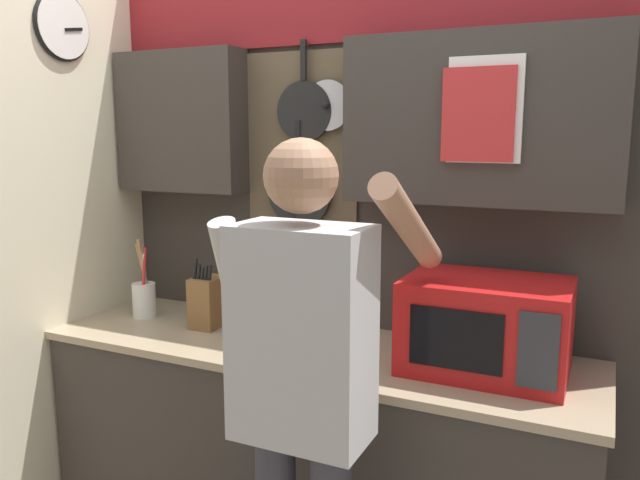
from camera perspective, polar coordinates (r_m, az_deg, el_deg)
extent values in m
cube|color=#38332D|center=(2.58, -0.82, -19.20)|extent=(2.07, 0.60, 0.85)
cube|color=tan|center=(2.40, -0.85, -9.93)|extent=(2.10, 0.63, 0.03)
cube|color=#38332D|center=(2.58, 2.24, 0.53)|extent=(2.67, 0.04, 2.52)
cube|color=#38332D|center=(2.84, -12.52, 10.47)|extent=(0.60, 0.16, 0.60)
cube|color=#38332D|center=(2.29, 14.28, 10.64)|extent=(0.97, 0.16, 0.60)
cube|color=brown|center=(2.61, -1.69, 5.07)|extent=(0.50, 0.01, 1.08)
cylinder|color=black|center=(2.57, -1.44, 11.67)|extent=(0.24, 0.02, 0.24)
cube|color=black|center=(2.58, -1.52, 16.13)|extent=(0.02, 0.02, 0.16)
cylinder|color=black|center=(2.59, -1.92, 4.36)|extent=(0.29, 0.02, 0.29)
cube|color=black|center=(2.57, -2.01, 9.19)|extent=(0.02, 0.02, 0.15)
cylinder|color=black|center=(2.65, -2.43, -2.58)|extent=(0.23, 0.02, 0.23)
cube|color=black|center=(2.61, -2.52, 1.66)|extent=(0.02, 0.02, 0.17)
cylinder|color=#2D2D33|center=(2.66, -1.80, -4.57)|extent=(0.23, 0.02, 0.23)
cube|color=black|center=(2.61, -1.88, -0.49)|extent=(0.02, 0.02, 0.16)
cylinder|color=silver|center=(2.52, 0.70, 12.21)|extent=(0.20, 0.01, 0.20)
sphere|color=black|center=(2.51, 0.53, 12.22)|extent=(0.03, 0.03, 0.03)
cylinder|color=silver|center=(2.70, -4.95, -0.70)|extent=(0.01, 0.01, 0.17)
ellipsoid|color=silver|center=(2.72, -4.92, -2.83)|extent=(0.06, 0.01, 0.05)
cylinder|color=silver|center=(2.67, -3.45, -1.32)|extent=(0.01, 0.01, 0.22)
ellipsoid|color=silver|center=(2.69, -3.42, -3.81)|extent=(0.04, 0.01, 0.03)
cylinder|color=red|center=(2.63, -1.92, -1.35)|extent=(0.01, 0.01, 0.20)
ellipsoid|color=red|center=(2.65, -1.90, -3.79)|extent=(0.04, 0.01, 0.04)
cylinder|color=silver|center=(2.60, -0.34, -1.81)|extent=(0.01, 0.01, 0.23)
ellipsoid|color=silver|center=(2.62, -0.33, -4.62)|extent=(0.05, 0.01, 0.04)
cylinder|color=silver|center=(2.56, 1.29, -1.72)|extent=(0.01, 0.01, 0.21)
ellipsoid|color=silver|center=(2.59, 1.28, -4.31)|extent=(0.05, 0.01, 0.04)
cube|color=white|center=(2.20, 14.82, 11.43)|extent=(0.25, 0.02, 0.35)
cube|color=red|center=(2.19, 14.25, 11.05)|extent=(0.24, 0.02, 0.31)
cube|color=beige|center=(2.66, -26.14, -0.20)|extent=(0.04, 1.60, 2.52)
cylinder|color=white|center=(2.82, -22.45, 17.63)|extent=(0.02, 0.26, 0.26)
torus|color=black|center=(2.82, -22.50, 17.62)|extent=(0.02, 0.28, 0.28)
cube|color=black|center=(2.84, -21.59, 17.47)|extent=(0.01, 0.09, 0.03)
cube|color=red|center=(2.18, 14.95, -7.54)|extent=(0.53, 0.38, 0.31)
cube|color=black|center=(2.01, 12.27, -8.91)|extent=(0.29, 0.01, 0.19)
cube|color=#333338|center=(1.98, 19.31, -9.59)|extent=(0.12, 0.01, 0.24)
cube|color=brown|center=(2.63, -10.17, -5.61)|extent=(0.12, 0.15, 0.21)
cylinder|color=black|center=(2.58, -11.34, -2.56)|extent=(0.02, 0.03, 0.08)
cylinder|color=black|center=(2.58, -11.01, -2.85)|extent=(0.02, 0.02, 0.06)
cylinder|color=black|center=(2.57, -10.69, -3.03)|extent=(0.02, 0.03, 0.05)
cylinder|color=black|center=(2.56, -10.37, -2.98)|extent=(0.02, 0.03, 0.06)
cylinder|color=black|center=(2.55, -10.05, -2.97)|extent=(0.02, 0.03, 0.06)
cylinder|color=white|center=(2.84, -15.78, -5.29)|extent=(0.10, 0.10, 0.15)
cylinder|color=tan|center=(2.81, -15.81, -2.77)|extent=(0.03, 0.05, 0.29)
cylinder|color=tan|center=(2.82, -15.81, -2.93)|extent=(0.05, 0.05, 0.26)
cylinder|color=red|center=(2.79, -15.80, -3.21)|extent=(0.01, 0.04, 0.25)
cylinder|color=silver|center=(2.80, -15.74, -3.44)|extent=(0.02, 0.02, 0.22)
cube|color=#BCBCBC|center=(1.76, -1.67, -8.57)|extent=(0.38, 0.22, 0.61)
sphere|color=#A87A5B|center=(1.67, -1.74, 5.87)|extent=(0.20, 0.20, 0.20)
cylinder|color=#BCBCBC|center=(1.89, -7.36, -5.82)|extent=(0.08, 0.25, 0.54)
cylinder|color=#A87A5B|center=(1.82, 8.17, 1.28)|extent=(0.08, 0.51, 0.34)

